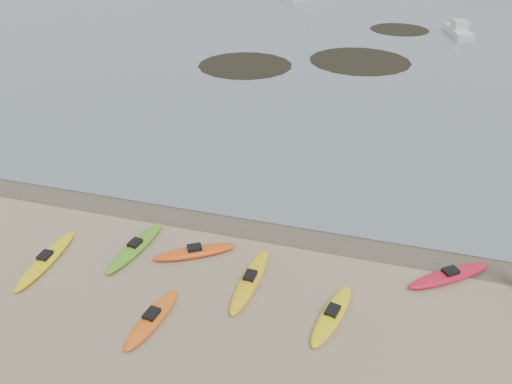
% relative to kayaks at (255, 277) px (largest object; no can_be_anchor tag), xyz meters
% --- Properties ---
extents(ground, '(600.00, 600.00, 0.00)m').
position_rel_kayaks_xyz_m(ground, '(-1.05, 3.79, -0.17)').
color(ground, tan).
rests_on(ground, ground).
extents(wet_sand, '(60.00, 60.00, 0.00)m').
position_rel_kayaks_xyz_m(wet_sand, '(-1.05, 3.49, -0.17)').
color(wet_sand, brown).
rests_on(wet_sand, ground).
extents(kayaks, '(19.84, 8.13, 0.34)m').
position_rel_kayaks_xyz_m(kayaks, '(0.00, 0.00, 0.00)').
color(kayaks, orange).
rests_on(kayaks, ground).
extents(kelp_mats, '(18.97, 24.02, 0.04)m').
position_rel_kayaks_xyz_m(kelp_mats, '(-1.96, 31.35, -0.14)').
color(kelp_mats, black).
rests_on(kelp_mats, water).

